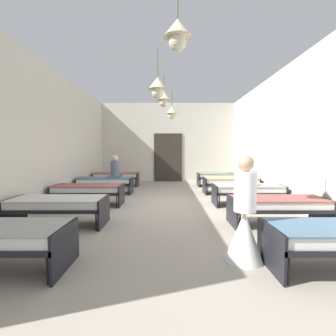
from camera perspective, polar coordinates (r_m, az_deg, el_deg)
The scene contains 12 objects.
ground_plane at distance 7.06m, azimuth -0.00°, elevation -8.96°, with size 7.19×11.61×0.10m, color #9E9384.
room_shell at distance 8.26m, azimuth -0.01°, elevation 6.98°, with size 6.99×11.21×3.91m.
bed_left_row_1 at distance 5.57m, azimuth -24.00°, elevation -7.67°, with size 1.90×0.84×0.57m.
bed_right_row_1 at distance 5.57m, azimuth 24.01°, elevation -7.66°, with size 1.90×0.84×0.57m.
bed_left_row_2 at distance 7.31m, azimuth -17.94°, elevation -4.79°, with size 1.90×0.84×0.57m.
bed_right_row_2 at distance 7.32m, azimuth 17.93°, elevation -4.79°, with size 1.90×0.84×0.57m.
bed_left_row_3 at distance 9.12m, azimuth -14.27°, elevation -3.02°, with size 1.90×0.84×0.57m.
bed_right_row_3 at distance 9.13m, azimuth 14.25°, elevation -3.01°, with size 1.90×0.84×0.57m.
bed_left_row_4 at distance 10.96m, azimuth -11.84°, elevation -1.82°, with size 1.90×0.84×0.57m.
bed_right_row_4 at distance 10.97m, azimuth 11.80°, elevation -1.82°, with size 1.90×0.84×0.57m.
nurse_near_aisle at distance 3.63m, azimuth 17.30°, elevation -12.18°, with size 0.52×0.52×1.49m.
patient_seated_primary at distance 9.01m, azimuth -12.15°, elevation -0.32°, with size 0.44×0.44×0.80m.
Camera 1 is at (-0.00, -6.88, 1.53)m, focal length 26.34 mm.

